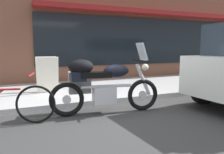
{
  "coord_description": "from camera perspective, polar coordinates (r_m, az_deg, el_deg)",
  "views": [
    {
      "loc": [
        -1.56,
        -3.41,
        1.32
      ],
      "look_at": [
        0.16,
        0.71,
        0.7
      ],
      "focal_mm": 34.54,
      "sensor_mm": 36.0,
      "label": 1
    }
  ],
  "objects": [
    {
      "name": "storefront_building",
      "position": [
        10.51,
        19.64,
        15.15
      ],
      "size": [
        18.76,
        0.9,
        5.55
      ],
      "color": "brown",
      "rests_on": "ground_plane"
    },
    {
      "name": "parked_bicycle",
      "position": [
        4.1,
        -26.92,
        -6.36
      ],
      "size": [
        1.69,
        0.54,
        0.93
      ],
      "color": "black",
      "rests_on": "ground_plane"
    },
    {
      "name": "sandwich_board_sign",
      "position": [
        6.0,
        -16.76,
        0.65
      ],
      "size": [
        0.55,
        0.42,
        0.95
      ],
      "color": "silver",
      "rests_on": "sidewalk_curb"
    },
    {
      "name": "ground_plane",
      "position": [
        3.97,
        1.88,
        -11.49
      ],
      "size": [
        80.0,
        80.0,
        0.0
      ],
      "primitive_type": "plane",
      "color": "#363636"
    },
    {
      "name": "touring_motorcycle",
      "position": [
        4.26,
        -3.21,
        -1.69
      ],
      "size": [
        2.22,
        0.83,
        1.41
      ],
      "color": "black",
      "rests_on": "ground_plane"
    }
  ]
}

